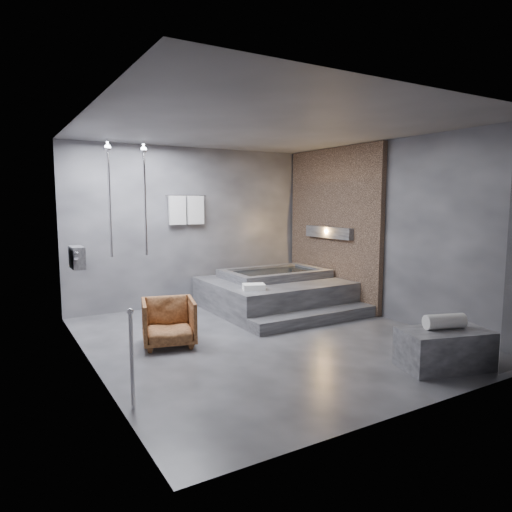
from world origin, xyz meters
TOP-DOWN VIEW (x-y plane):
  - room at (0.40, 0.24)m, footprint 5.00×5.04m
  - tub_deck at (1.05, 1.45)m, footprint 2.20×2.00m
  - tub_step at (1.05, 0.27)m, footprint 2.20×0.36m
  - concrete_bench at (1.14, -1.95)m, footprint 1.09×0.79m
  - driftwood_chair at (-1.24, 0.39)m, footprint 0.81×0.82m
  - rolled_towel at (1.17, -1.91)m, footprint 0.50×0.31m
  - deck_towel at (0.30, 0.85)m, footprint 0.40×0.35m

SIDE VIEW (x-z plane):
  - tub_step at x=1.05m, z-range 0.00..0.18m
  - concrete_bench at x=1.14m, z-range 0.00..0.44m
  - tub_deck at x=1.05m, z-range 0.00..0.50m
  - driftwood_chair at x=-1.24m, z-range 0.00..0.61m
  - rolled_towel at x=1.17m, z-range 0.44..0.61m
  - deck_towel at x=0.30m, z-range 0.50..0.59m
  - room at x=0.40m, z-range 0.32..3.14m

